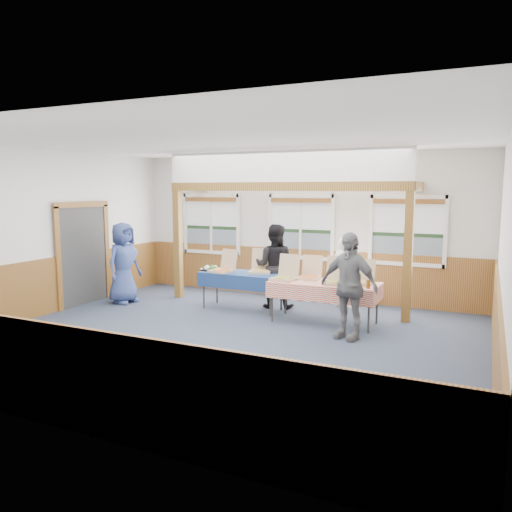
% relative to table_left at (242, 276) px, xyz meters
% --- Properties ---
extents(floor, '(8.00, 8.00, 0.00)m').
position_rel_table_left_xyz_m(floor, '(0.69, -1.90, -0.69)').
color(floor, '#283142').
rests_on(floor, ground).
extents(ceiling, '(8.00, 8.00, 0.00)m').
position_rel_table_left_xyz_m(ceiling, '(0.69, -1.90, 2.51)').
color(ceiling, white).
rests_on(ceiling, wall_back).
extents(wall_back, '(8.00, 0.00, 8.00)m').
position_rel_table_left_xyz_m(wall_back, '(0.69, 1.60, 0.91)').
color(wall_back, silver).
rests_on(wall_back, floor).
extents(wall_front, '(8.00, 0.00, 8.00)m').
position_rel_table_left_xyz_m(wall_front, '(0.69, -5.40, 0.91)').
color(wall_front, silver).
rests_on(wall_front, floor).
extents(wall_left, '(0.00, 8.00, 8.00)m').
position_rel_table_left_xyz_m(wall_left, '(-3.31, -1.90, 0.91)').
color(wall_left, silver).
rests_on(wall_left, floor).
extents(wall_right, '(0.00, 8.00, 8.00)m').
position_rel_table_left_xyz_m(wall_right, '(4.69, -1.90, 0.91)').
color(wall_right, silver).
rests_on(wall_right, floor).
extents(wainscot_back, '(7.98, 0.05, 1.10)m').
position_rel_table_left_xyz_m(wainscot_back, '(0.69, 1.58, -0.14)').
color(wainscot_back, brown).
rests_on(wainscot_back, floor).
extents(wainscot_front, '(7.98, 0.05, 1.10)m').
position_rel_table_left_xyz_m(wainscot_front, '(0.69, -5.37, -0.14)').
color(wainscot_front, brown).
rests_on(wainscot_front, floor).
extents(wainscot_left, '(0.05, 6.98, 1.10)m').
position_rel_table_left_xyz_m(wainscot_left, '(-3.29, -1.90, -0.14)').
color(wainscot_left, brown).
rests_on(wainscot_left, floor).
extents(wainscot_right, '(0.05, 6.98, 1.10)m').
position_rel_table_left_xyz_m(wainscot_right, '(4.66, -1.90, -0.14)').
color(wainscot_right, brown).
rests_on(wainscot_right, floor).
extents(cased_opening, '(0.06, 1.30, 2.10)m').
position_rel_table_left_xyz_m(cased_opening, '(-3.27, -1.00, 0.36)').
color(cased_opening, '#353535').
rests_on(cased_opening, wall_left).
extents(window_left, '(1.56, 0.10, 1.46)m').
position_rel_table_left_xyz_m(window_left, '(-1.61, 1.56, 0.98)').
color(window_left, white).
rests_on(window_left, wall_back).
extents(window_mid, '(1.56, 0.10, 1.46)m').
position_rel_table_left_xyz_m(window_mid, '(0.69, 1.56, 0.98)').
color(window_mid, white).
rests_on(window_mid, wall_back).
extents(window_right, '(1.56, 0.10, 1.46)m').
position_rel_table_left_xyz_m(window_right, '(2.99, 1.56, 0.98)').
color(window_right, white).
rests_on(window_right, wall_back).
extents(post_left, '(0.15, 0.15, 2.40)m').
position_rel_table_left_xyz_m(post_left, '(-1.81, 0.40, 0.51)').
color(post_left, '#5C3914').
rests_on(post_left, floor).
extents(post_right, '(0.15, 0.15, 2.40)m').
position_rel_table_left_xyz_m(post_right, '(3.19, 0.40, 0.51)').
color(post_right, '#5C3914').
rests_on(post_right, floor).
extents(cross_beam, '(5.15, 0.18, 0.18)m').
position_rel_table_left_xyz_m(cross_beam, '(0.69, 0.40, 1.80)').
color(cross_beam, '#5C3914').
rests_on(cross_beam, post_left).
extents(table_left, '(1.81, 1.20, 0.76)m').
position_rel_table_left_xyz_m(table_left, '(0.00, 0.00, 0.00)').
color(table_left, '#353535').
rests_on(table_left, floor).
extents(table_right, '(2.01, 0.98, 0.76)m').
position_rel_table_left_xyz_m(table_right, '(1.83, -0.30, 0.01)').
color(table_right, '#353535').
rests_on(table_right, floor).
extents(pizza_box_a, '(0.51, 0.58, 0.45)m').
position_rel_table_left_xyz_m(pizza_box_a, '(-0.39, -0.11, 0.13)').
color(pizza_box_a, tan).
rests_on(pizza_box_a, table_left).
extents(pizza_box_b, '(0.56, 0.62, 0.47)m').
position_rel_table_left_xyz_m(pizza_box_b, '(0.34, 0.16, 0.13)').
color(pizza_box_b, tan).
rests_on(pizza_box_b, table_left).
extents(pizza_box_c, '(0.45, 0.53, 0.46)m').
position_rel_table_left_xyz_m(pizza_box_c, '(1.09, -0.40, 0.13)').
color(pizza_box_c, tan).
rests_on(pizza_box_c, table_right).
extents(pizza_box_d, '(0.43, 0.51, 0.43)m').
position_rel_table_left_xyz_m(pizza_box_d, '(1.48, -0.11, 0.13)').
color(pizza_box_d, tan).
rests_on(pizza_box_d, table_right).
extents(pizza_box_e, '(0.49, 0.58, 0.47)m').
position_rel_table_left_xyz_m(pizza_box_e, '(2.08, -0.38, 0.13)').
color(pizza_box_e, tan).
rests_on(pizza_box_e, table_right).
extents(pizza_box_f, '(0.39, 0.47, 0.42)m').
position_rel_table_left_xyz_m(pizza_box_f, '(2.48, -0.16, 0.13)').
color(pizza_box_f, tan).
rests_on(pizza_box_f, table_right).
extents(veggie_tray, '(0.42, 0.42, 0.09)m').
position_rel_table_left_xyz_m(veggie_tray, '(-0.75, 0.00, 0.09)').
color(veggie_tray, black).
rests_on(veggie_tray, table_left).
extents(drink_glass, '(0.07, 0.07, 0.15)m').
position_rel_table_left_xyz_m(drink_glass, '(2.68, -0.55, 0.14)').
color(drink_glass, brown).
rests_on(drink_glass, table_right).
extents(woman_white, '(0.61, 0.49, 1.47)m').
position_rel_table_left_xyz_m(woman_white, '(1.83, 1.01, 0.04)').
color(woman_white, white).
rests_on(woman_white, floor).
extents(woman_black, '(0.94, 0.80, 1.73)m').
position_rel_table_left_xyz_m(woman_black, '(0.53, 0.43, 0.17)').
color(woman_black, black).
rests_on(woman_black, floor).
extents(man_blue, '(0.62, 0.89, 1.74)m').
position_rel_table_left_xyz_m(man_blue, '(-2.57, -0.56, 0.17)').
color(man_blue, '#344582').
rests_on(man_blue, floor).
extents(person_grey, '(1.11, 0.70, 1.76)m').
position_rel_table_left_xyz_m(person_grey, '(2.47, -1.06, 0.18)').
color(person_grey, slate).
rests_on(person_grey, floor).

